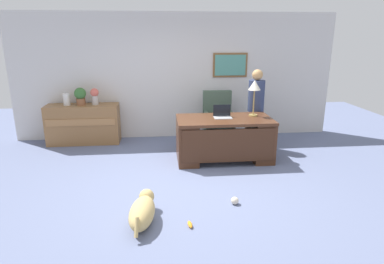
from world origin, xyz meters
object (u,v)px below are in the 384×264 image
at_px(armchair, 218,120).
at_px(dog_toy_bone, 190,224).
at_px(desk, 224,138).
at_px(potted_plant, 80,95).
at_px(credenza, 84,124).
at_px(vase_empty, 67,99).
at_px(person_standing, 256,108).
at_px(laptop, 222,114).
at_px(vase_with_flowers, 95,96).
at_px(desk_lamp, 255,87).
at_px(dog_lying, 143,211).
at_px(dog_toy_ball, 235,201).

height_order(armchair, dog_toy_bone, armchair).
relative_size(desk, potted_plant, 4.77).
relative_size(credenza, armchair, 1.35).
bearing_deg(desk, vase_empty, 157.35).
bearing_deg(person_standing, laptop, -144.32).
height_order(vase_with_flowers, potted_plant, potted_plant).
bearing_deg(potted_plant, armchair, -5.32).
relative_size(person_standing, laptop, 4.96).
distance_m(desk, credenza, 3.06).
distance_m(desk, armchair, 1.02).
distance_m(credenza, vase_empty, 0.61).
distance_m(person_standing, laptop, 0.97).
height_order(desk, person_standing, person_standing).
xyz_separation_m(credenza, desk_lamp, (3.34, -1.12, 0.90)).
relative_size(laptop, dog_toy_bone, 2.19).
bearing_deg(vase_empty, person_standing, -9.27).
height_order(credenza, armchair, armchair).
xyz_separation_m(person_standing, desk_lamp, (-0.19, -0.50, 0.50)).
xyz_separation_m(vase_with_flowers, vase_empty, (-0.57, 0.00, -0.07)).
relative_size(dog_lying, desk_lamp, 1.30).
distance_m(desk, vase_empty, 3.37).
relative_size(laptop, desk_lamp, 0.48).
bearing_deg(desk, laptop, 106.50).
height_order(potted_plant, dog_toy_bone, potted_plant).
relative_size(potted_plant, dog_toy_ball, 3.43).
xyz_separation_m(desk, desk_lamp, (0.56, 0.16, 0.89)).
xyz_separation_m(desk, dog_toy_bone, (-0.83, -2.16, -0.40)).
xyz_separation_m(dog_lying, dog_toy_ball, (1.23, 0.33, -0.10)).
distance_m(vase_with_flowers, potted_plant, 0.29).
bearing_deg(credenza, desk, -24.74).
distance_m(armchair, dog_toy_ball, 2.74).
distance_m(laptop, potted_plant, 3.01).
xyz_separation_m(credenza, person_standing, (3.53, -0.62, 0.40)).
distance_m(person_standing, dog_toy_bone, 3.33).
bearing_deg(credenza, armchair, -5.32).
relative_size(desk, dog_toy_bone, 11.72).
distance_m(laptop, vase_empty, 3.27).
bearing_deg(vase_with_flowers, dog_toy_ball, -51.81).
bearing_deg(desk_lamp, potted_plant, 161.45).
height_order(dog_toy_ball, dog_toy_bone, dog_toy_ball).
distance_m(credenza, laptop, 3.02).
height_order(laptop, dog_toy_bone, laptop).
xyz_separation_m(armchair, potted_plant, (-2.85, 0.27, 0.54)).
height_order(credenza, desk_lamp, desk_lamp).
bearing_deg(armchair, vase_empty, 175.16).
relative_size(armchair, dog_lying, 1.28).
height_order(dog_lying, dog_toy_ball, dog_lying).
height_order(desk, armchair, armchair).
relative_size(laptop, potted_plant, 0.89).
bearing_deg(credenza, dog_lying, -67.30).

